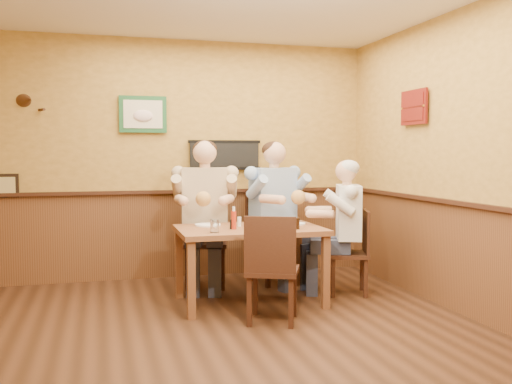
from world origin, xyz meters
TOP-DOWN VIEW (x-y plane):
  - room at (0.14, 0.17)m, footprint 5.02×5.03m
  - dining_table at (0.71, 1.10)m, footprint 1.40×0.90m
  - chair_back_left at (0.41, 1.89)m, footprint 0.56×0.56m
  - chair_back_right at (1.19, 1.89)m, footprint 0.58×0.58m
  - chair_right_end at (1.79, 1.18)m, footprint 0.52×0.52m
  - chair_near_side at (0.75, 0.45)m, footprint 0.58×0.58m
  - diner_tan_shirt at (0.41, 1.89)m, footprint 0.80×0.80m
  - diner_blue_polo at (1.19, 1.89)m, footprint 0.82×0.82m
  - diner_white_elder at (1.79, 1.18)m, footprint 0.74×0.74m
  - water_glass_left at (0.31, 0.85)m, footprint 0.10×0.10m
  - water_glass_mid at (0.71, 0.84)m, footprint 0.08×0.08m
  - cola_tumbler at (1.10, 0.87)m, footprint 0.09×0.09m
  - hot_sauce_bottle at (0.53, 1.02)m, footprint 0.06×0.06m
  - salt_shaker at (0.63, 1.20)m, footprint 0.05×0.05m
  - pepper_shaker at (0.52, 1.03)m, footprint 0.05×0.05m
  - plate_far_left at (0.34, 1.34)m, footprint 0.33×0.33m
  - plate_far_right at (1.21, 1.21)m, footprint 0.23×0.23m

SIDE VIEW (x-z plane):
  - chair_right_end at x=1.79m, z-range 0.00..0.88m
  - chair_near_side at x=0.75m, z-range 0.00..0.95m
  - chair_back_right at x=1.19m, z-range 0.00..1.01m
  - chair_back_left at x=0.41m, z-range 0.00..1.01m
  - diner_white_elder at x=1.79m, z-range 0.00..1.26m
  - dining_table at x=0.71m, z-range 0.28..1.03m
  - diner_blue_polo at x=1.19m, z-range 0.00..1.44m
  - diner_tan_shirt at x=0.41m, z-range 0.00..1.45m
  - plate_far_right at x=1.21m, z-range 0.75..0.76m
  - plate_far_left at x=0.34m, z-range 0.75..0.77m
  - pepper_shaker at x=0.52m, z-range 0.75..0.84m
  - salt_shaker at x=0.63m, z-range 0.75..0.84m
  - cola_tumbler at x=1.10m, z-range 0.75..0.86m
  - water_glass_mid at x=0.71m, z-range 0.75..0.86m
  - water_glass_left at x=0.31m, z-range 0.75..0.87m
  - hot_sauce_bottle at x=0.53m, z-range 0.75..0.94m
  - room at x=0.14m, z-range 0.28..3.09m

